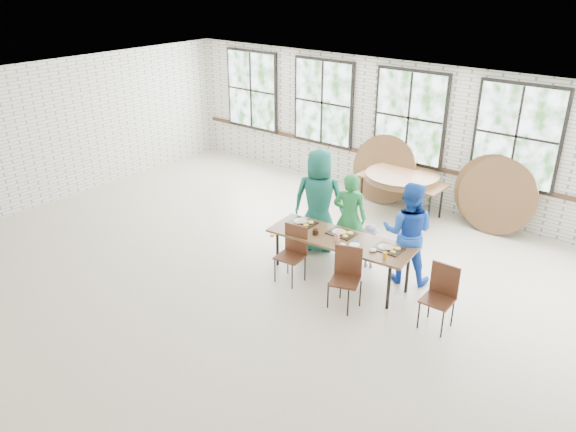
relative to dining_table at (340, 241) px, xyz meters
The scene contains 13 objects.
room 3.90m from the dining_table, 102.03° to the left, with size 12.00×12.00×12.00m.
dining_table is the anchor object (origin of this frame).
chair_near_left 0.78m from the dining_table, 139.83° to the right, with size 0.46×0.45×0.95m.
chair_near_right 0.79m from the dining_table, 48.96° to the right, with size 0.53×0.53×0.95m.
chair_spare 1.86m from the dining_table, ahead, with size 0.43×0.41×0.95m.
adult_teal 1.14m from the dining_table, 144.28° to the left, with size 0.93×0.60×1.90m, color #175B4C.
adult_green 0.71m from the dining_table, 111.15° to the left, with size 0.59×0.39×1.61m, color #207839.
toddler 0.74m from the dining_table, 74.72° to the left, with size 0.50×0.29×0.78m, color #141B41.
adult_blue 1.09m from the dining_table, 37.21° to the left, with size 0.83×0.65×1.71m, color blue.
storage_table 3.08m from the dining_table, 99.74° to the left, with size 1.82×0.81×0.74m.
tabletop_clutter 0.14m from the dining_table, ahead, with size 2.06×0.61×0.11m.
round_tops_stacked 3.08m from the dining_table, 99.74° to the left, with size 1.50×1.50×0.13m.
round_tops_leaning 3.44m from the dining_table, 82.32° to the left, with size 3.97×0.49×1.48m.
Camera 1 is at (5.18, -6.07, 4.79)m, focal length 35.00 mm.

